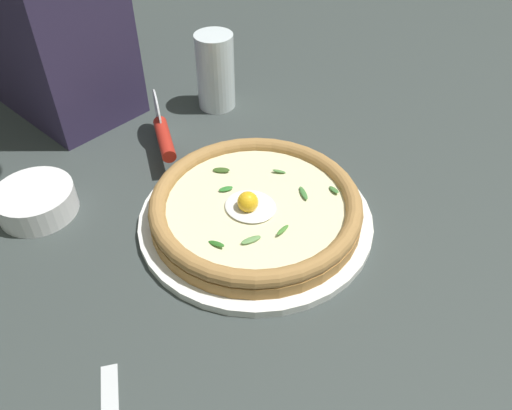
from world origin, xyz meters
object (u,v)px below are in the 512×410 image
(side_bowl, at_px, (36,201))
(pizza_cutter, at_px, (162,131))
(pizza, at_px, (256,206))
(drinking_glass, at_px, (216,76))

(side_bowl, distance_m, pizza_cutter, 0.22)
(pizza, xyz_separation_m, side_bowl, (-0.28, -0.16, -0.01))
(side_bowl, bearing_deg, pizza, 29.89)
(pizza, relative_size, side_bowl, 2.63)
(pizza_cutter, bearing_deg, pizza, -13.67)
(pizza_cutter, height_order, drinking_glass, drinking_glass)
(pizza, xyz_separation_m, pizza_cutter, (-0.22, 0.05, 0.01))
(drinking_glass, bearing_deg, pizza_cutter, -83.37)
(pizza, bearing_deg, side_bowl, -150.11)
(pizza, relative_size, pizza_cutter, 2.20)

